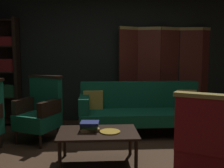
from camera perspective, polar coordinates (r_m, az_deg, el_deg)
name	(u,v)px	position (r m, az deg, el deg)	size (l,w,h in m)	color
back_wall	(107,52)	(5.67, -1.09, 6.60)	(7.20, 0.10, 2.80)	black
folding_screen	(169,72)	(5.78, 11.75, 2.34)	(2.11, 0.43, 1.90)	#5B2319
velvet_couch	(141,108)	(4.84, 6.03, -4.86)	(2.12, 0.78, 0.88)	black
coffee_table	(98,135)	(3.56, -2.94, -10.50)	(1.00, 0.64, 0.42)	black
armchair_gilt_accent	(207,145)	(3.04, 18.95, -11.76)	(0.79, 0.79, 1.04)	tan
armchair_wing_right	(40,111)	(4.55, -14.65, -5.33)	(0.78, 0.78, 1.04)	black
book_tan_leather	(90,129)	(3.58, -4.62, -9.31)	(0.24, 0.16, 0.04)	#9E7A47
book_green_cloth	(90,126)	(3.57, -4.63, -8.66)	(0.21, 0.19, 0.04)	#1E4C28
book_navy_cloth	(90,123)	(3.56, -4.64, -8.06)	(0.23, 0.20, 0.03)	navy
brass_tray	(110,132)	(3.52, -0.41, -9.80)	(0.26, 0.26, 0.02)	gold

